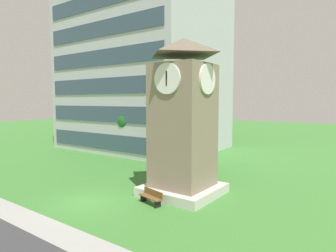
{
  "coord_description": "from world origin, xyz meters",
  "views": [
    {
      "loc": [
        14.56,
        -11.48,
        6.28
      ],
      "look_at": [
        1.96,
        5.86,
        4.46
      ],
      "focal_mm": 31.44,
      "sensor_mm": 36.0,
      "label": 1
    }
  ],
  "objects": [
    {
      "name": "tree_near_tower",
      "position": [
        0.56,
        11.01,
        3.93
      ],
      "size": [
        4.23,
        4.23,
        6.06
      ],
      "color": "#513823",
      "rests_on": "ground"
    },
    {
      "name": "office_building",
      "position": [
        -11.6,
        18.72,
        12.8
      ],
      "size": [
        19.61,
        14.57,
        25.6
      ],
      "color": "#B7BCC6",
      "rests_on": "ground"
    },
    {
      "name": "park_bench",
      "position": [
        3.46,
        2.06,
        0.46
      ],
      "size": [
        1.86,
        0.9,
        0.88
      ],
      "color": "brown",
      "rests_on": "ground"
    },
    {
      "name": "clock_tower",
      "position": [
        3.93,
        4.85,
        4.63
      ],
      "size": [
        4.69,
        4.69,
        10.37
      ],
      "color": "gray",
      "rests_on": "ground"
    },
    {
      "name": "ground_plane",
      "position": [
        0.0,
        0.0,
        0.0
      ],
      "size": [
        160.0,
        160.0,
        0.0
      ],
      "primitive_type": "plane",
      "color": "#3D7A33"
    },
    {
      "name": "kerb_strip",
      "position": [
        0.0,
        -3.61,
        0.0
      ],
      "size": [
        120.0,
        1.6,
        0.01
      ],
      "primitive_type": "cube",
      "color": "#9E9E99",
      "rests_on": "ground"
    },
    {
      "name": "tree_streetside",
      "position": [
        -8.44,
        12.75,
        4.08
      ],
      "size": [
        2.89,
        2.89,
        5.58
      ],
      "color": "#513823",
      "rests_on": "ground"
    }
  ]
}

